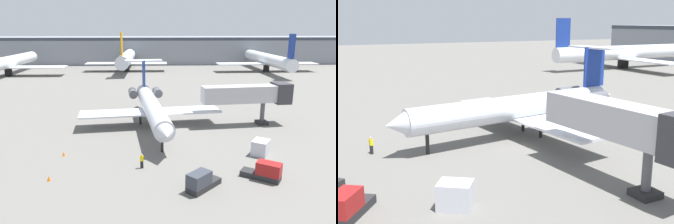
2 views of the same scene
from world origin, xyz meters
The scene contains 13 objects.
ground_plane centered at (0.00, 0.00, -0.05)m, with size 400.00×400.00×0.10m, color #66635E.
regional_jet centered at (-3.57, 1.53, 3.33)m, with size 22.45×28.91×9.36m.
jet_bridge centered at (12.38, 1.43, 4.93)m, with size 14.28×4.40×6.64m.
ground_crew_marshaller centered at (-4.49, -14.43, 0.86)m, with size 0.44×0.33×1.69m.
baggage_tug_lead centered at (1.39, -19.64, 0.84)m, with size 3.84×3.80×1.90m.
baggage_tug_trailing centered at (8.27, -17.71, 0.84)m, with size 4.10×3.40×1.90m.
cargo_container_uld centered at (9.94, -11.13, 0.92)m, with size 2.75×2.89×1.85m.
traffic_cone_near centered at (-14.11, -10.54, 0.28)m, with size 0.36×0.36×0.55m.
traffic_cone_mid centered at (-13.87, -17.11, 0.28)m, with size 0.36×0.36×0.55m.
terminal_building centered at (0.00, 94.81, 5.52)m, with size 171.93×21.45×11.01m.
parked_airliner_west_end centered at (-49.36, 56.90, 4.16)m, with size 36.14×43.01×13.14m.
parked_airliner_west_mid centered at (-12.60, 66.52, 4.44)m, with size 28.20×33.56×13.68m.
parked_airliner_centre centered at (36.25, 63.63, 4.22)m, with size 34.82×41.39×13.26m.
Camera 1 is at (-3.02, -47.76, 15.25)m, focal length 34.60 mm.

